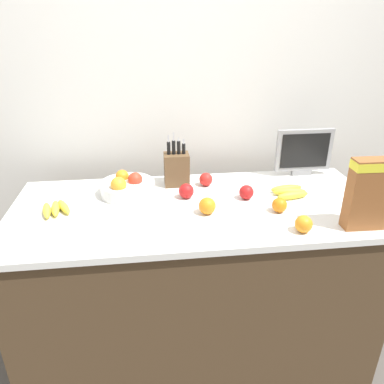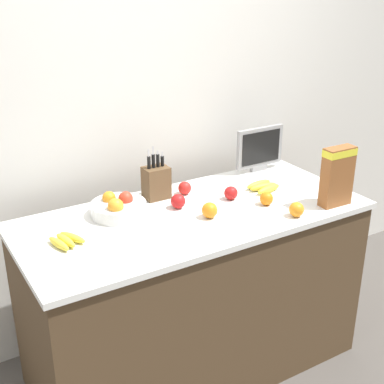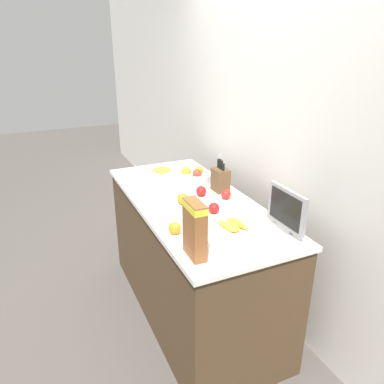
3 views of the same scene
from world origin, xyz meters
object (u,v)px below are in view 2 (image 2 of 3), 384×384
(orange_front_center, at_px, (297,209))
(orange_front_right, at_px, (266,199))
(knife_block, at_px, (156,182))
(orange_mid_right, at_px, (210,210))
(apple_rear, at_px, (178,201))
(cereal_box, at_px, (337,174))
(banana_bunch_left, at_px, (263,187))
(banana_bunch_right, at_px, (66,240))
(apple_front, at_px, (231,193))
(fruit_bowl, at_px, (118,207))
(apple_leftmost, at_px, (185,188))
(small_monitor, at_px, (260,148))

(orange_front_center, relative_size, orange_front_right, 1.07)
(knife_block, relative_size, orange_mid_right, 3.67)
(apple_rear, bearing_deg, cereal_box, -27.91)
(banana_bunch_left, xyz_separation_m, orange_mid_right, (-0.44, -0.14, 0.02))
(banana_bunch_right, distance_m, orange_mid_right, 0.69)
(apple_front, bearing_deg, banana_bunch_right, -178.30)
(fruit_bowl, relative_size, apple_leftmost, 3.87)
(banana_bunch_left, relative_size, apple_leftmost, 2.47)
(orange_front_center, height_order, orange_mid_right, orange_mid_right)
(apple_leftmost, xyz_separation_m, orange_front_right, (0.28, -0.33, -0.00))
(knife_block, height_order, apple_leftmost, knife_block)
(apple_rear, relative_size, orange_mid_right, 0.96)
(banana_bunch_left, height_order, orange_mid_right, orange_mid_right)
(orange_mid_right, bearing_deg, apple_leftmost, 82.10)
(apple_rear, bearing_deg, banana_bunch_right, -173.12)
(apple_leftmost, xyz_separation_m, orange_front_center, (0.32, -0.52, 0.00))
(small_monitor, distance_m, banana_bunch_right, 1.32)
(apple_rear, height_order, orange_front_center, apple_rear)
(small_monitor, height_order, apple_rear, small_monitor)
(fruit_bowl, xyz_separation_m, apple_front, (0.58, -0.13, -0.01))
(cereal_box, distance_m, banana_bunch_left, 0.41)
(apple_front, bearing_deg, apple_rear, 170.83)
(apple_leftmost, bearing_deg, banana_bunch_left, -23.52)
(banana_bunch_left, bearing_deg, apple_leftmost, 156.48)
(apple_rear, bearing_deg, orange_front_center, -40.60)
(knife_block, relative_size, orange_front_center, 3.91)
(apple_leftmost, relative_size, orange_mid_right, 0.91)
(small_monitor, distance_m, orange_front_center, 0.65)
(apple_front, relative_size, apple_rear, 0.96)
(fruit_bowl, xyz_separation_m, orange_front_center, (0.73, -0.46, -0.00))
(orange_front_center, bearing_deg, orange_front_right, 102.14)
(apple_rear, xyz_separation_m, orange_front_center, (0.44, -0.38, -0.00))
(cereal_box, bearing_deg, orange_mid_right, 163.95)
(orange_mid_right, bearing_deg, apple_front, 30.83)
(banana_bunch_right, xyz_separation_m, apple_leftmost, (0.73, 0.21, 0.02))
(orange_front_right, bearing_deg, apple_leftmost, 130.52)
(knife_block, xyz_separation_m, orange_front_center, (0.47, -0.55, -0.05))
(orange_front_right, bearing_deg, apple_rear, 153.98)
(apple_leftmost, height_order, apple_rear, apple_rear)
(orange_front_center, distance_m, orange_front_right, 0.19)
(knife_block, bearing_deg, orange_mid_right, -72.73)
(orange_mid_right, bearing_deg, cereal_box, -17.54)
(apple_rear, height_order, orange_mid_right, orange_mid_right)
(apple_rear, relative_size, orange_front_center, 1.02)
(fruit_bowl, bearing_deg, small_monitor, 8.10)
(small_monitor, distance_m, fruit_bowl, 0.98)
(orange_mid_right, bearing_deg, orange_front_center, -29.23)
(small_monitor, distance_m, orange_mid_right, 0.72)
(apple_front, height_order, orange_front_center, orange_front_center)
(apple_leftmost, bearing_deg, orange_front_right, -49.48)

